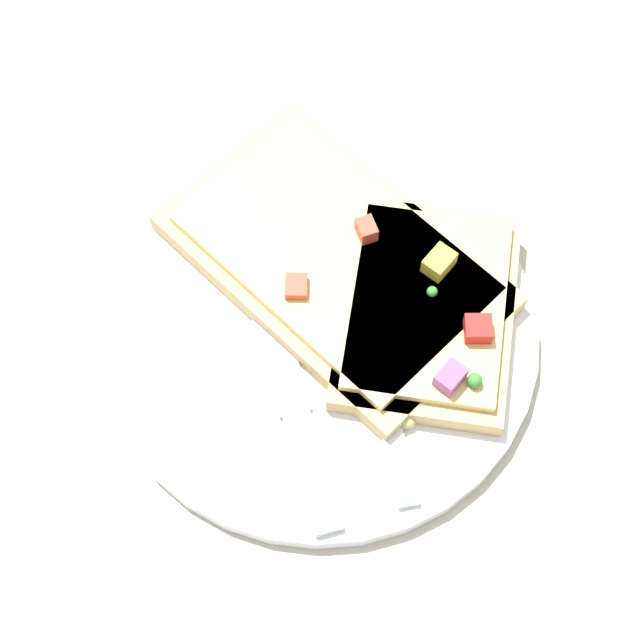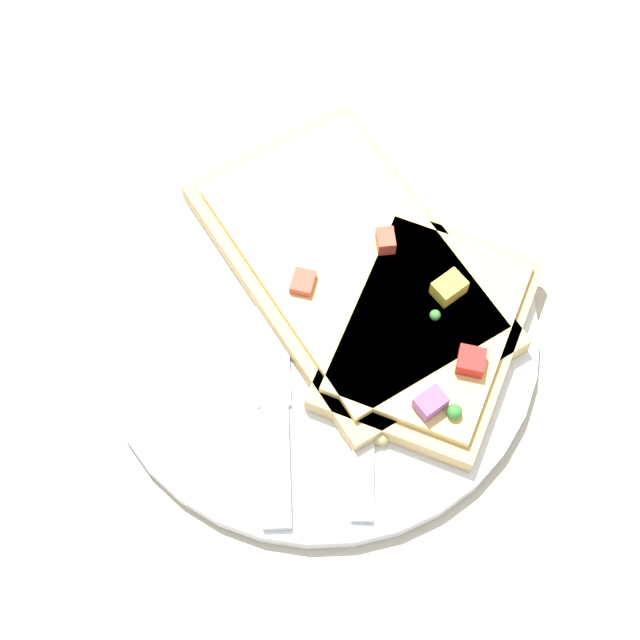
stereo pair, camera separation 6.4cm
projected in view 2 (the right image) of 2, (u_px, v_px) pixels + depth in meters
The scene contains 7 objects.
ground_plane at pixel (320, 336), 0.66m from camera, with size 4.00×4.00×0.00m, color #BCB29E.
plate at pixel (320, 331), 0.65m from camera, with size 0.27×0.27×0.01m.
fork at pixel (365, 332), 0.64m from camera, with size 0.20×0.10×0.01m.
knife at pixel (274, 394), 0.62m from camera, with size 0.18×0.11×0.01m.
pizza_slice_main at pixel (352, 265), 0.65m from camera, with size 0.21×0.24×0.03m.
pizza_slice_corner at pixel (429, 333), 0.63m from camera, with size 0.15×0.11×0.03m.
crumb_scatter at pixel (349, 375), 0.63m from camera, with size 0.06×0.09×0.01m.
Camera 2 is at (0.25, 0.12, 0.60)m, focal length 60.00 mm.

